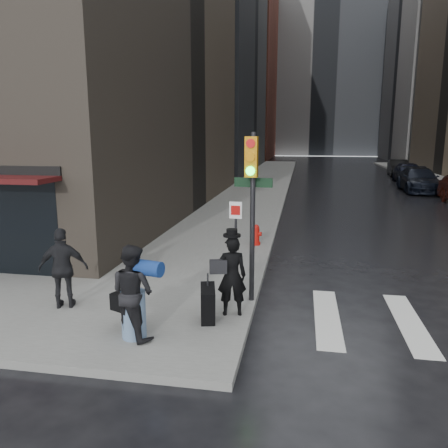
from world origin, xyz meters
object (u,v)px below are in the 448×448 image
(traffic_light, at_px, (250,195))
(parked_car_4, at_px, (408,172))
(parked_car_3, at_px, (419,180))
(parked_car_5, at_px, (398,168))
(man_jeans, at_px, (133,291))
(man_overcoat, at_px, (227,280))
(fire_hydrant, at_px, (256,236))
(man_greycoat, at_px, (63,268))

(traffic_light, xyz_separation_m, parked_car_4, (9.14, 27.16, -1.66))
(parked_car_3, xyz_separation_m, parked_car_5, (1.02, 11.52, -0.05))
(man_jeans, xyz_separation_m, parked_car_3, (10.36, 23.44, -0.22))
(man_overcoat, distance_m, fire_hydrant, 5.82)
(man_jeans, distance_m, fire_hydrant, 7.15)
(man_jeans, height_order, parked_car_3, man_jeans)
(man_greycoat, bearing_deg, parked_car_5, -128.92)
(man_jeans, height_order, parked_car_4, man_jeans)
(parked_car_3, bearing_deg, man_overcoat, -109.95)
(man_jeans, distance_m, man_greycoat, 2.19)
(man_greycoat, xyz_separation_m, parked_car_3, (12.29, 22.39, -0.21))
(man_greycoat, bearing_deg, fire_hydrant, -136.98)
(man_jeans, relative_size, parked_car_5, 0.38)
(traffic_light, relative_size, parked_car_5, 0.81)
(man_jeans, relative_size, fire_hydrant, 2.51)
(man_jeans, bearing_deg, traffic_light, -107.79)
(man_overcoat, bearing_deg, parked_car_4, -122.23)
(fire_hydrant, relative_size, parked_car_3, 0.13)
(man_jeans, distance_m, parked_car_5, 36.76)
(man_jeans, xyz_separation_m, fire_hydrant, (1.43, 6.98, -0.55))
(man_greycoat, bearing_deg, parked_car_4, -132.07)
(traffic_light, bearing_deg, man_overcoat, -107.05)
(traffic_light, xyz_separation_m, fire_hydrant, (-0.38, 4.94, -2.01))
(parked_car_4, bearing_deg, parked_car_3, -92.02)
(parked_car_5, bearing_deg, man_overcoat, -101.41)
(fire_hydrant, distance_m, parked_car_3, 18.73)
(parked_car_3, distance_m, parked_car_5, 11.56)
(man_overcoat, height_order, traffic_light, traffic_light)
(parked_car_3, xyz_separation_m, parked_car_4, (0.58, 5.76, 0.03))
(parked_car_4, bearing_deg, traffic_light, -104.85)
(parked_car_4, distance_m, parked_car_5, 5.77)
(parked_car_5, bearing_deg, parked_car_3, -90.09)
(parked_car_4, bearing_deg, man_overcoat, -104.94)
(man_overcoat, bearing_deg, man_jeans, 25.36)
(parked_car_5, bearing_deg, man_greycoat, -106.47)
(man_overcoat, height_order, man_greycoat, man_overcoat)
(man_greycoat, height_order, parked_car_5, man_greycoat)
(man_jeans, bearing_deg, parked_car_3, -90.22)
(fire_hydrant, distance_m, parked_car_4, 24.17)
(man_jeans, height_order, parked_car_5, man_jeans)
(man_greycoat, relative_size, parked_car_4, 0.35)
(man_overcoat, relative_size, fire_hydrant, 2.64)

